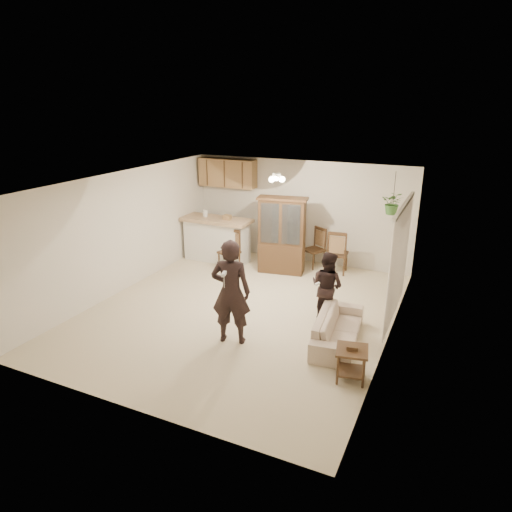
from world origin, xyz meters
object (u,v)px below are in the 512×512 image
at_px(sofa, 338,322).
at_px(chair_bar, 229,258).
at_px(side_table, 351,364).
at_px(child, 327,286).
at_px(adult, 231,292).
at_px(china_hutch, 282,236).
at_px(chair_hutch_left, 314,256).
at_px(chair_hutch_right, 337,261).

xyz_separation_m(sofa, chair_bar, (-3.28, 2.30, -0.10)).
bearing_deg(side_table, child, 117.61).
bearing_deg(sofa, chair_bar, 48.60).
bearing_deg(adult, china_hutch, -96.88).
bearing_deg(child, chair_hutch_left, -50.12).
relative_size(side_table, chair_bar, 0.57).
height_order(child, chair_hutch_right, child).
bearing_deg(adult, chair_hutch_left, -106.41).
bearing_deg(adult, chair_hutch_right, -115.46).
relative_size(chair_bar, chair_hutch_left, 0.99).
bearing_deg(child, side_table, 135.01).
xyz_separation_m(sofa, adult, (-1.63, -0.72, 0.53)).
distance_m(china_hutch, chair_hutch_right, 1.43).
height_order(child, china_hutch, china_hutch).
relative_size(sofa, chair_hutch_left, 1.95).
height_order(sofa, china_hutch, china_hutch).
relative_size(child, side_table, 2.46).
distance_m(china_hutch, side_table, 4.48).
distance_m(side_table, chair_hutch_right, 4.35).
bearing_deg(china_hutch, chair_hutch_right, 13.56).
relative_size(adult, chair_hutch_right, 1.74).
xyz_separation_m(child, side_table, (0.88, -1.68, -0.42)).
relative_size(adult, side_table, 3.28).
xyz_separation_m(sofa, china_hutch, (-2.08, 2.65, 0.51)).
height_order(child, side_table, child).
bearing_deg(chair_hutch_right, sofa, 99.50).
bearing_deg(chair_hutch_right, adult, 72.99).
distance_m(china_hutch, chair_bar, 1.39).
height_order(child, chair_bar, child).
height_order(china_hutch, side_table, china_hutch).
relative_size(chair_bar, chair_hutch_right, 0.92).
bearing_deg(sofa, chair_hutch_right, 9.18).
xyz_separation_m(sofa, chair_hutch_right, (-0.88, 3.16, -0.07)).
relative_size(sofa, adult, 1.04).
distance_m(adult, china_hutch, 3.40).
xyz_separation_m(side_table, chair_bar, (-3.74, 3.28, 0.01)).
xyz_separation_m(adult, chair_hutch_right, (0.75, 3.88, -0.61)).
bearing_deg(chair_bar, chair_hutch_left, 48.37).
height_order(sofa, adult, adult).
bearing_deg(adult, chair_bar, -75.84).
bearing_deg(chair_hutch_left, china_hutch, -102.42).
distance_m(sofa, child, 0.88).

